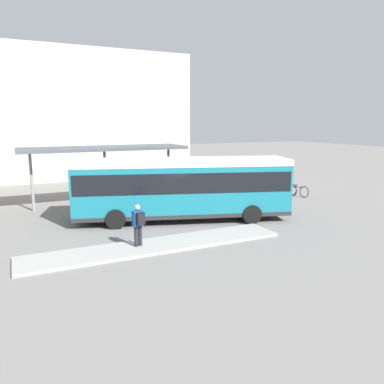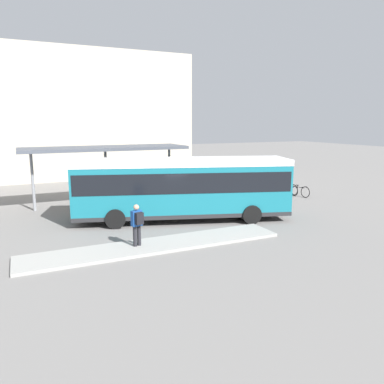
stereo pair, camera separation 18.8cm
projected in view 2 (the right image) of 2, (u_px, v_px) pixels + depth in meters
name	position (u px, v px, depth m)	size (l,w,h in m)	color
ground_plane	(183.00, 220.00, 18.95)	(120.00, 120.00, 0.00)	slate
curb_island	(156.00, 245.00, 14.83)	(10.45, 1.80, 0.12)	#9E9E99
city_bus	(183.00, 185.00, 18.61)	(10.77, 5.54, 3.10)	#197284
pedestrian_waiting	(137.00, 222.00, 14.41)	(0.44, 0.48, 1.65)	#232328
bicycle_black	(299.00, 191.00, 24.86)	(0.48, 1.75, 0.76)	black
bicycle_blue	(291.00, 190.00, 25.46)	(0.48, 1.58, 0.68)	black
bicycle_orange	(282.00, 188.00, 26.04)	(0.48, 1.61, 0.70)	black
station_shelter	(105.00, 150.00, 21.98)	(9.52, 2.92, 3.46)	#4C515B
potted_planter_near_shelter	(175.00, 196.00, 21.96)	(0.77, 0.77, 1.16)	slate
potted_planter_far_side	(79.00, 205.00, 19.76)	(0.71, 0.71, 1.08)	slate
station_building	(42.00, 116.00, 36.29)	(25.18, 15.06, 10.92)	#BCB29E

